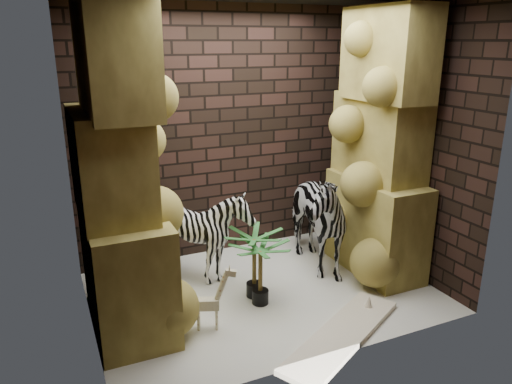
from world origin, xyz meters
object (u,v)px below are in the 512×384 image
giraffe_toy (207,297)px  surfboard (342,335)px  zebra_right (309,208)px  palm_front (254,264)px  palm_back (260,273)px  zebra_left (204,239)px

giraffe_toy → surfboard: 1.28m
zebra_right → palm_front: size_ratio=1.98×
giraffe_toy → surfboard: size_ratio=0.41×
palm_front → palm_back: bearing=-91.7°
zebra_right → giraffe_toy: size_ratio=2.25×
zebra_right → zebra_left: size_ratio=1.35×
zebra_left → surfboard: zebra_left is taller
zebra_left → giraffe_toy: 0.99m
giraffe_toy → palm_front: bearing=51.6°
palm_front → zebra_right: bearing=24.0°
palm_front → surfboard: palm_front is taller
zebra_right → zebra_left: zebra_right is taller
palm_front → surfboard: 1.16m
zebra_left → zebra_right: bearing=-6.2°
palm_back → palm_front: bearing=88.3°
zebra_left → palm_back: (0.36, -0.72, -0.16)m
surfboard → palm_back: bearing=87.5°
zebra_right → zebra_left: bearing=177.3°
zebra_right → palm_front: zebra_right is taller
zebra_left → surfboard: (0.78, -1.58, -0.47)m
zebra_right → surfboard: (-0.45, -1.41, -0.71)m
zebra_right → giraffe_toy: 1.75m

